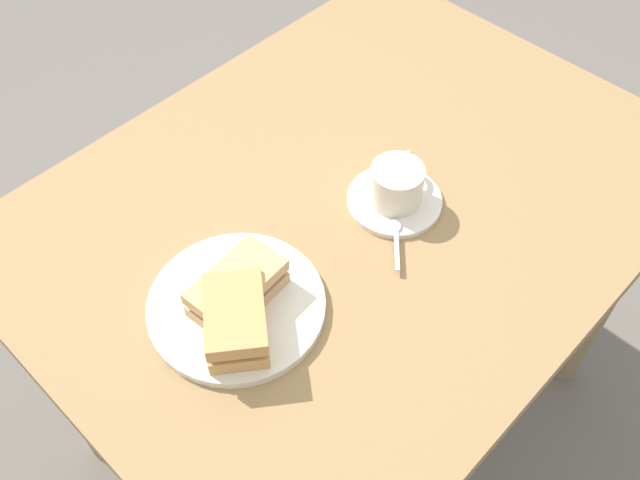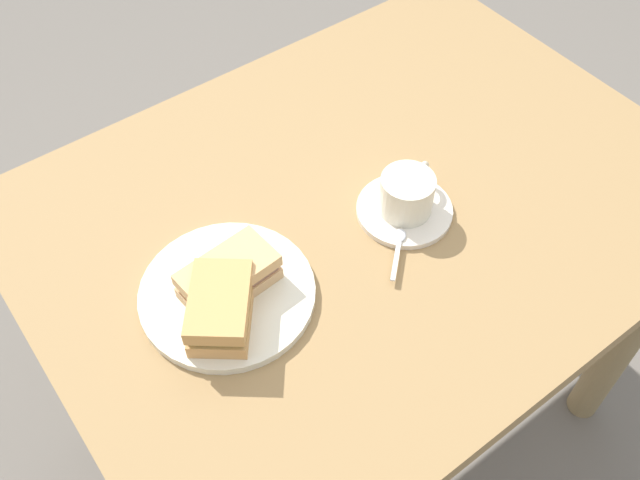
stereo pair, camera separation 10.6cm
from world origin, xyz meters
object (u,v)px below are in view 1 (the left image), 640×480
(sandwich_back, at_px, (236,321))
(coffee_saucer, at_px, (394,201))
(dining_table, at_px, (352,248))
(sandwich_front, at_px, (237,288))
(coffee_cup, at_px, (397,183))
(spoon, at_px, (396,235))
(sandwich_plate, at_px, (236,305))

(sandwich_back, distance_m, coffee_saucer, 0.34)
(dining_table, height_order, coffee_saucer, coffee_saucer)
(dining_table, xyz_separation_m, sandwich_back, (0.31, 0.06, 0.18))
(sandwich_front, relative_size, coffee_saucer, 0.93)
(dining_table, distance_m, coffee_cup, 0.20)
(dining_table, relative_size, coffee_cup, 9.78)
(coffee_cup, bearing_deg, dining_table, -58.45)
(sandwich_front, height_order, coffee_saucer, sandwich_front)
(coffee_saucer, relative_size, coffee_cup, 1.38)
(dining_table, xyz_separation_m, coffee_saucer, (-0.03, 0.06, 0.15))
(dining_table, distance_m, spoon, 0.19)
(dining_table, bearing_deg, coffee_saucer, 120.01)
(sandwich_back, bearing_deg, sandwich_front, -133.43)
(dining_table, height_order, spoon, spoon)
(dining_table, distance_m, sandwich_back, 0.36)
(dining_table, bearing_deg, sandwich_back, 11.41)
(sandwich_back, height_order, coffee_cup, coffee_cup)
(sandwich_front, bearing_deg, dining_table, -175.36)
(dining_table, height_order, sandwich_back, sandwich_back)
(sandwich_plate, height_order, spoon, spoon)
(coffee_saucer, bearing_deg, dining_table, -59.99)
(sandwich_plate, distance_m, spoon, 0.27)
(dining_table, bearing_deg, coffee_cup, 121.55)
(sandwich_plate, relative_size, sandwich_front, 1.79)
(sandwich_front, relative_size, coffee_cup, 1.29)
(coffee_cup, distance_m, spoon, 0.09)
(dining_table, relative_size, coffee_saucer, 7.09)
(sandwich_plate, bearing_deg, sandwich_front, -161.35)
(spoon, bearing_deg, dining_table, -103.21)
(coffee_saucer, bearing_deg, sandwich_plate, -5.76)
(dining_table, distance_m, sandwich_front, 0.32)
(sandwich_plate, height_order, sandwich_front, sandwich_front)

